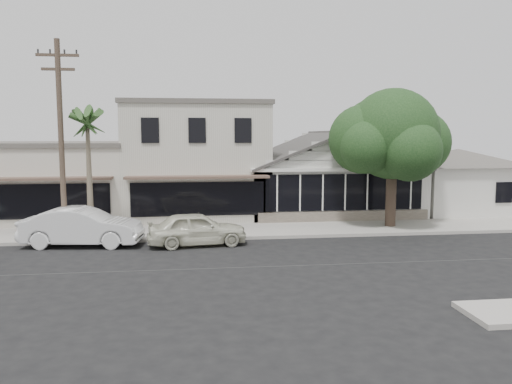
{
  "coord_description": "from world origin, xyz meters",
  "views": [
    {
      "loc": [
        -3.25,
        -17.82,
        4.84
      ],
      "look_at": [
        -0.22,
        6.0,
        2.11
      ],
      "focal_mm": 35.0,
      "sensor_mm": 36.0,
      "label": 1
    }
  ],
  "objects": [
    {
      "name": "ground",
      "position": [
        0.0,
        0.0,
        0.0
      ],
      "size": [
        140.0,
        140.0,
        0.0
      ],
      "primitive_type": "plane",
      "color": "black",
      "rests_on": "ground"
    },
    {
      "name": "sidewalk_north",
      "position": [
        -8.0,
        6.75,
        0.07
      ],
      "size": [
        90.0,
        3.5,
        0.15
      ],
      "primitive_type": "cube",
      "color": "#9E9991",
      "rests_on": "ground"
    },
    {
      "name": "corner_shop",
      "position": [
        5.0,
        12.47,
        2.62
      ],
      "size": [
        10.4,
        8.6,
        5.1
      ],
      "color": "silver",
      "rests_on": "ground"
    },
    {
      "name": "side_cottage",
      "position": [
        13.2,
        11.5,
        1.5
      ],
      "size": [
        6.0,
        6.0,
        3.0
      ],
      "primitive_type": "cube",
      "color": "silver",
      "rests_on": "ground"
    },
    {
      "name": "row_building_near",
      "position": [
        -3.0,
        13.5,
        3.25
      ],
      "size": [
        8.0,
        10.0,
        6.5
      ],
      "primitive_type": "cube",
      "color": "beige",
      "rests_on": "ground"
    },
    {
      "name": "row_building_midnear",
      "position": [
        -12.0,
        13.5,
        2.1
      ],
      "size": [
        10.0,
        10.0,
        4.2
      ],
      "primitive_type": "cube",
      "color": "beige",
      "rests_on": "ground"
    },
    {
      "name": "utility_pole",
      "position": [
        -9.0,
        5.2,
        4.79
      ],
      "size": [
        1.8,
        0.24,
        9.0
      ],
      "color": "brown",
      "rests_on": "ground"
    },
    {
      "name": "car_0",
      "position": [
        -3.1,
        4.03,
        0.74
      ],
      "size": [
        4.53,
        2.26,
        1.48
      ],
      "primitive_type": "imported",
      "rotation": [
        0.0,
        0.0,
        1.69
      ],
      "color": "beige",
      "rests_on": "ground"
    },
    {
      "name": "car_1",
      "position": [
        -8.1,
        4.55,
        0.85
      ],
      "size": [
        5.31,
        2.37,
        1.69
      ],
      "primitive_type": "imported",
      "rotation": [
        0.0,
        0.0,
        1.46
      ],
      "color": "silver",
      "rests_on": "ground"
    },
    {
      "name": "shade_tree",
      "position": [
        6.87,
        6.95,
        4.76
      ],
      "size": [
        6.52,
        5.89,
        7.23
      ],
      "rotation": [
        0.0,
        0.0,
        0.19
      ],
      "color": "#493A2C",
      "rests_on": "ground"
    },
    {
      "name": "palm_east",
      "position": [
        -7.96,
        5.7,
        5.47
      ],
      "size": [
        2.63,
        2.63,
        6.42
      ],
      "color": "#726651",
      "rests_on": "ground"
    }
  ]
}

